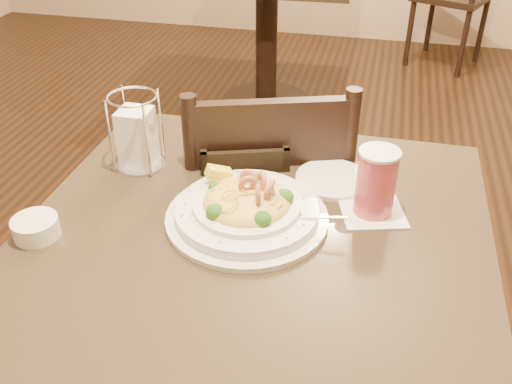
% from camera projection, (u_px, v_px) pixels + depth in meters
% --- Properties ---
extents(main_table, '(0.90, 0.90, 0.75)m').
position_uv_depth(main_table, '(254.00, 319.00, 1.23)').
color(main_table, black).
rests_on(main_table, ground).
extents(background_table, '(0.94, 0.94, 0.75)m').
position_uv_depth(background_table, '(267.00, 16.00, 3.09)').
color(background_table, black).
rests_on(background_table, ground).
extents(dining_chair_near, '(0.53, 0.53, 0.93)m').
position_uv_depth(dining_chair_near, '(264.00, 219.00, 1.57)').
color(dining_chair_near, black).
rests_on(dining_chair_near, ground).
extents(pasta_bowl, '(0.36, 0.32, 0.10)m').
position_uv_depth(pasta_bowl, '(247.00, 208.00, 1.12)').
color(pasta_bowl, white).
rests_on(pasta_bowl, main_table).
extents(drink_glass, '(0.15, 0.15, 0.14)m').
position_uv_depth(drink_glass, '(376.00, 183.00, 1.12)').
color(drink_glass, white).
rests_on(drink_glass, main_table).
extents(bread_basket, '(0.24, 0.22, 0.05)m').
position_uv_depth(bread_basket, '(243.00, 149.00, 1.33)').
color(bread_basket, black).
rests_on(bread_basket, main_table).
extents(napkin_caddy, '(0.11, 0.11, 0.18)m').
position_uv_depth(napkin_caddy, '(137.00, 136.00, 1.27)').
color(napkin_caddy, silver).
rests_on(napkin_caddy, main_table).
extents(side_plate, '(0.20, 0.20, 0.01)m').
position_uv_depth(side_plate, '(333.00, 179.00, 1.25)').
color(side_plate, white).
rests_on(side_plate, main_table).
extents(butter_ramekin, '(0.11, 0.11, 0.04)m').
position_uv_depth(butter_ramekin, '(36.00, 228.00, 1.08)').
color(butter_ramekin, white).
rests_on(butter_ramekin, main_table).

